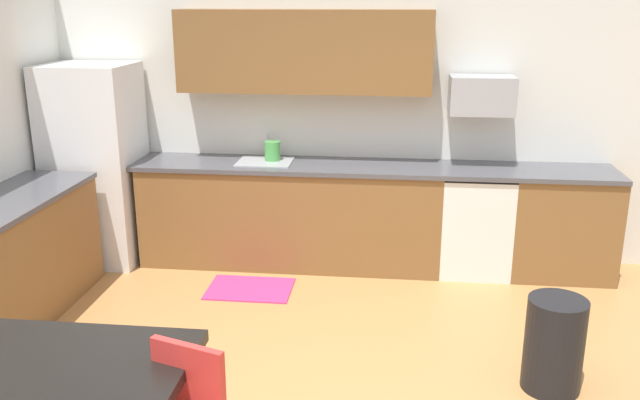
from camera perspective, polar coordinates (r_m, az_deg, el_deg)
wall_back at (r=6.21m, az=1.72°, el=7.47°), size 5.80×0.10×2.70m
cabinet_run_back at (r=6.14m, az=-2.48°, el=-1.32°), size 2.67×0.60×0.90m
cabinet_run_back_right at (r=6.24m, az=19.62°, el=-2.00°), size 0.88×0.60×0.90m
cabinet_run_left at (r=5.44m, az=-25.20°, el=-5.37°), size 0.60×2.00×0.90m
countertop_back at (r=5.96m, az=1.40°, el=2.84°), size 4.80×0.64×0.04m
upper_cabinets_back at (r=5.96m, az=-1.36°, el=12.40°), size 2.20×0.34×0.70m
refrigerator at (r=6.45m, az=-18.37°, el=2.85°), size 0.76×0.70×1.79m
oven_range at (r=6.11m, az=12.87°, el=-1.78°), size 0.60×0.60×0.91m
microwave at (r=5.96m, az=13.45°, el=8.60°), size 0.54×0.36×0.32m
sink_basin at (r=6.06m, az=-4.65°, el=2.63°), size 0.48×0.40×0.14m
sink_faucet at (r=6.19m, az=-4.37°, el=4.47°), size 0.02×0.02×0.24m
dining_table at (r=3.46m, az=-23.00°, el=-13.73°), size 1.40×0.90×0.73m
trash_bin at (r=4.49m, az=19.11°, el=-11.43°), size 0.36×0.36×0.60m
floor_mat at (r=5.74m, az=-5.92°, el=-7.45°), size 0.70×0.50×0.01m
kettle at (r=6.06m, az=-4.03°, el=4.01°), size 0.14×0.14×0.20m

